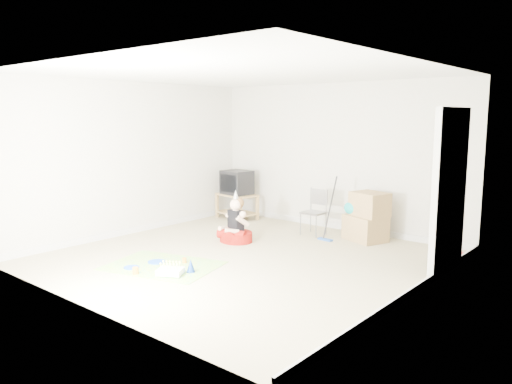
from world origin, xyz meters
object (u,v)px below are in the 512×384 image
Objects in this scene: tv_stand at (237,204)px; folding_chair at (313,213)px; seated_woman at (236,230)px; cardboard_boxes at (366,217)px; crt_tv at (237,182)px; birthday_cake at (170,272)px.

tv_stand is 1.07× the size of folding_chair.
seated_woman is at bearing -48.52° from tv_stand.
tv_stand is 2.80m from cardboard_boxes.
seated_woman is at bearing -42.65° from crt_tv.
crt_tv reaches higher than tv_stand.
cardboard_boxes is 2.13m from seated_woman.
crt_tv reaches higher than cardboard_boxes.
cardboard_boxes is 3.43m from birthday_cake.
crt_tv is 1.36× the size of birthday_cake.
crt_tv reaches higher than folding_chair.
cardboard_boxes is at bearing 13.70° from folding_chair.
folding_chair reaches higher than tv_stand.
birthday_cake is (1.74, -3.20, -0.68)m from crt_tv.
cardboard_boxes is (2.80, 0.04, 0.09)m from tv_stand.
tv_stand is at bearing 131.48° from seated_woman.
seated_woman reaches higher than folding_chair.
cardboard_boxes is at bearing 6.75° from crt_tv.
folding_chair is at bearing 59.17° from seated_woman.
seated_woman reaches higher than birthday_cake.
crt_tv is 1.90m from seated_woman.
tv_stand is at bearing 174.86° from folding_chair.
tv_stand is 1.06× the size of cardboard_boxes.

